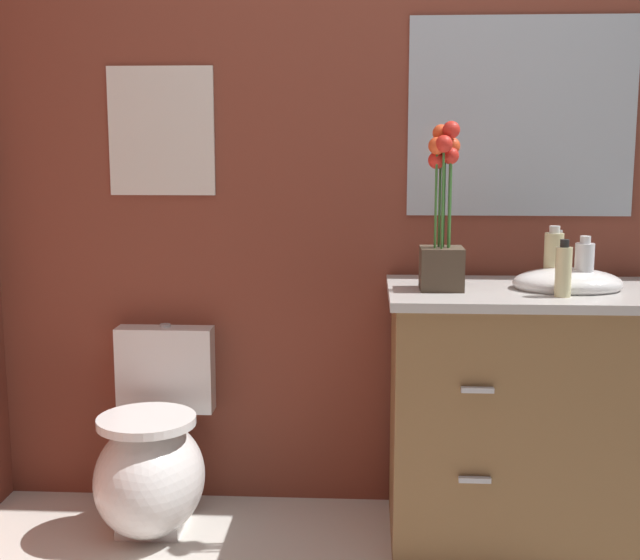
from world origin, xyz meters
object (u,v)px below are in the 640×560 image
Objects in this scene: wall_mirror at (521,117)px; soap_bottle at (563,271)px; lotion_bottle at (553,259)px; toilet at (153,461)px; hand_wash_bottle at (584,266)px; flower_vase at (443,226)px; vanity_cabinet at (526,414)px; wall_poster at (161,131)px.

soap_bottle is at bearing -80.42° from wall_mirror.
lotion_bottle is at bearing 87.69° from soap_bottle.
lotion_bottle is at bearing -72.06° from wall_mirror.
toilet is 3.84× the size of hand_wash_bottle.
flower_vase is 0.68× the size of wall_mirror.
lotion_bottle reaches higher than vanity_cabinet.
hand_wash_bottle is at bearing 51.39° from soap_bottle.
wall_mirror is at bearing 117.58° from hand_wash_bottle.
wall_mirror reaches higher than hand_wash_bottle.
wall_mirror is (-0.17, 0.32, 0.49)m from hand_wash_bottle.
vanity_cabinet is 0.53m from lotion_bottle.
toilet is 1.63m from hand_wash_bottle.
wall_mirror reaches higher than vanity_cabinet.
wall_poster is at bearing 167.77° from hand_wash_bottle.
toilet is 1.55m from soap_bottle.
lotion_bottle is (0.08, 0.05, 0.52)m from vanity_cabinet.
vanity_cabinet reaches higher than toilet.
flower_vase is 0.57m from wall_mirror.
vanity_cabinet is 1.63m from wall_poster.
flower_vase is (-0.30, -0.03, 0.64)m from vanity_cabinet.
lotion_bottle reaches higher than toilet.
wall_poster is (0.00, 0.27, 1.16)m from toilet.
wall_poster is (-1.46, 0.32, 0.44)m from hand_wash_bottle.
wall_mirror is (1.29, 0.27, 1.21)m from toilet.
lotion_bottle reaches higher than hand_wash_bottle.
vanity_cabinet is at bearing 5.67° from flower_vase.
toilet is 3.82× the size of soap_bottle.
hand_wash_bottle is at bearing -7.82° from vanity_cabinet.
vanity_cabinet is at bearing -149.40° from lotion_bottle.
wall_mirror reaches higher than soap_bottle.
wall_poster is (-1.37, 0.43, 0.44)m from soap_bottle.
hand_wash_bottle is (0.16, -0.02, 0.51)m from vanity_cabinet.
hand_wash_bottle is 1.56m from wall_poster.
soap_bottle reaches higher than hand_wash_bottle.
wall_poster reaches higher than hand_wash_bottle.
wall_poster is 0.58× the size of wall_mirror.
toilet is 1.79m from wall_mirror.
vanity_cabinet is 0.54m from hand_wash_bottle.
toilet is 1.49× the size of wall_poster.
wall_poster reaches higher than soap_bottle.
flower_vase is at bearing 163.68° from soap_bottle.
flower_vase is 3.03× the size of soap_bottle.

